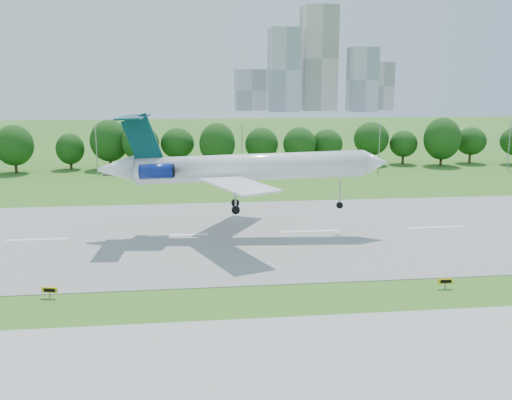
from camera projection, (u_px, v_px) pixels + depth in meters
name	position (u px, v px, depth m)	size (l,w,h in m)	color
ground	(174.00, 298.00, 60.24)	(600.00, 600.00, 0.00)	#34661A
runway	(178.00, 235.00, 84.54)	(400.00, 45.00, 0.08)	gray
taxiway	(168.00, 386.00, 42.73)	(400.00, 23.00, 0.08)	#ADADA8
tree_line	(181.00, 145.00, 148.44)	(288.40, 8.40, 10.40)	#382314
light_poles	(170.00, 149.00, 138.39)	(175.90, 0.25, 12.19)	gray
skyline	(313.00, 71.00, 445.37)	(127.00, 52.00, 80.00)	#B2B2B7
airliner	(236.00, 167.00, 83.63)	(42.76, 31.11, 14.45)	white
taxi_sign_centre	(49.00, 290.00, 60.01)	(1.70, 0.58, 1.19)	gray
taxi_sign_right	(445.00, 281.00, 62.75)	(1.64, 0.27, 1.15)	gray
service_vehicle_b	(109.00, 173.00, 139.01)	(1.52, 3.77, 1.28)	white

